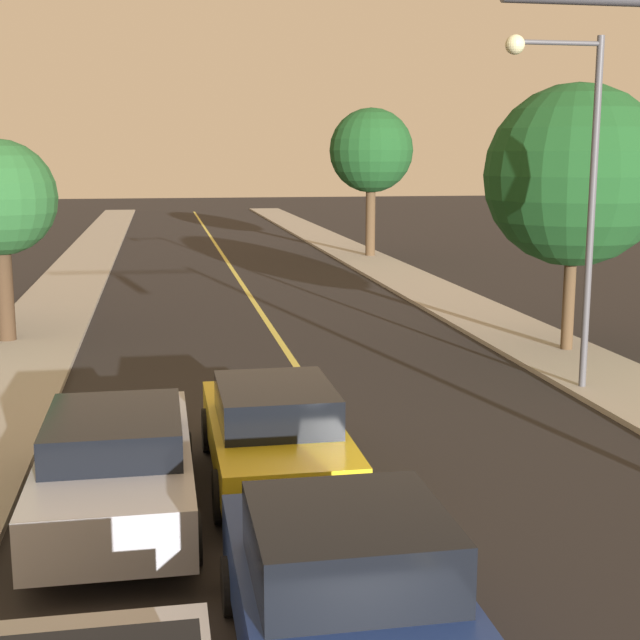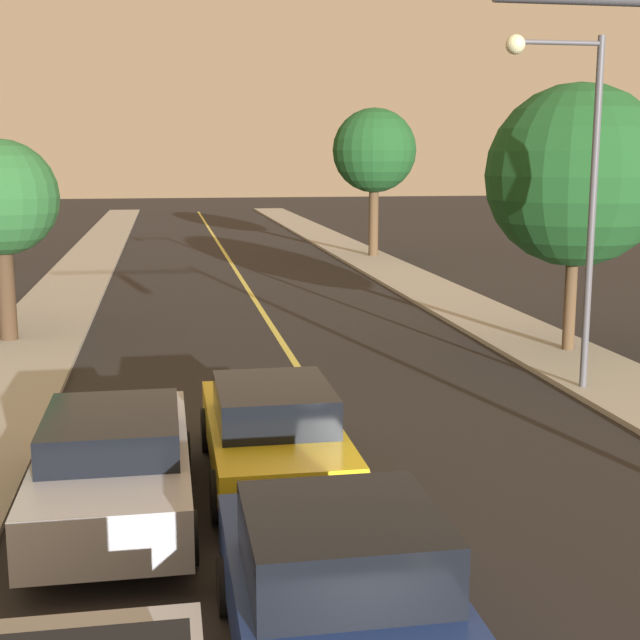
# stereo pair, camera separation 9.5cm
# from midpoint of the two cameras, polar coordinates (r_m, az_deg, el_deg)

# --- Properties ---
(road_surface) EXTENTS (9.86, 80.00, 0.01)m
(road_surface) POSITION_cam_midpoint_polar(r_m,az_deg,el_deg) (38.87, -5.91, 3.55)
(road_surface) COLOR black
(road_surface) RESTS_ON ground
(sidewalk_left) EXTENTS (2.50, 80.00, 0.12)m
(sidewalk_left) POSITION_cam_midpoint_polar(r_m,az_deg,el_deg) (38.90, -15.05, 3.33)
(sidewalk_left) COLOR #9E998E
(sidewalk_left) RESTS_ON ground
(sidewalk_right) EXTENTS (2.50, 80.00, 0.12)m
(sidewalk_right) POSITION_cam_midpoint_polar(r_m,az_deg,el_deg) (39.80, 3.01, 3.83)
(sidewalk_right) COLOR #9E998E
(sidewalk_right) RESTS_ON ground
(car_near_lane_front) EXTENTS (2.04, 3.97, 1.61)m
(car_near_lane_front) POSITION_cam_midpoint_polar(r_m,az_deg,el_deg) (8.31, 1.31, -17.02)
(car_near_lane_front) COLOR navy
(car_near_lane_front) RESTS_ON ground
(car_near_lane_second) EXTENTS (1.94, 4.61, 1.45)m
(car_near_lane_second) POSITION_cam_midpoint_polar(r_m,az_deg,el_deg) (12.90, -3.15, -7.04)
(car_near_lane_second) COLOR gold
(car_near_lane_second) RESTS_ON ground
(car_outer_lane_second) EXTENTS (1.99, 4.84, 1.47)m
(car_outer_lane_second) POSITION_cam_midpoint_polar(r_m,az_deg,el_deg) (11.83, -13.12, -8.90)
(car_outer_lane_second) COLOR #A5A8B2
(car_outer_lane_second) RESTS_ON ground
(streetlamp_right) EXTENTS (1.94, 0.36, 6.72)m
(streetlamp_right) POSITION_cam_midpoint_polar(r_m,az_deg,el_deg) (17.77, 15.62, 9.57)
(streetlamp_right) COLOR #47474C
(streetlamp_right) RESTS_ON ground
(tree_right_near) EXTENTS (4.18, 4.18, 6.17)m
(tree_right_near) POSITION_cam_midpoint_polar(r_m,az_deg,el_deg) (21.50, 15.89, 8.87)
(tree_right_near) COLOR #4C3823
(tree_right_near) RESTS_ON ground
(tree_right_far) EXTENTS (3.79, 3.79, 6.67)m
(tree_right_far) POSITION_cam_midpoint_polar(r_m,az_deg,el_deg) (41.07, 3.22, 10.74)
(tree_right_far) COLOR #4C3823
(tree_right_far) RESTS_ON ground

